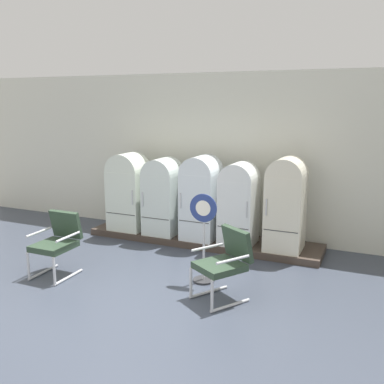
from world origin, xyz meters
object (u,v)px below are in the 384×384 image
(refrigerator_2, at_px, (201,195))
(armchair_left, at_px, (58,240))
(refrigerator_4, at_px, (286,201))
(refrigerator_0, at_px, (128,189))
(refrigerator_1, at_px, (163,194))
(refrigerator_3, at_px, (239,201))
(sign_stand, at_px, (204,242))
(armchair_right, at_px, (225,260))

(refrigerator_2, xyz_separation_m, armchair_left, (-1.47, -2.24, -0.40))
(refrigerator_2, relative_size, refrigerator_4, 0.97)
(refrigerator_0, bearing_deg, refrigerator_1, 0.45)
(refrigerator_0, relative_size, refrigerator_3, 1.04)
(refrigerator_0, xyz_separation_m, refrigerator_4, (3.13, 0.01, 0.05))
(refrigerator_3, height_order, sign_stand, refrigerator_3)
(refrigerator_2, xyz_separation_m, refrigerator_4, (1.57, -0.01, 0.03))
(refrigerator_0, height_order, armchair_right, refrigerator_0)
(refrigerator_1, bearing_deg, refrigerator_0, -179.55)
(refrigerator_3, xyz_separation_m, sign_stand, (-0.03, -1.57, -0.29))
(refrigerator_4, distance_m, sign_stand, 1.85)
(refrigerator_0, relative_size, refrigerator_2, 0.99)
(refrigerator_0, distance_m, refrigerator_1, 0.77)
(armchair_left, bearing_deg, refrigerator_2, 56.83)
(refrigerator_1, distance_m, refrigerator_3, 1.53)
(refrigerator_1, xyz_separation_m, refrigerator_3, (1.53, -0.02, 0.00))
(refrigerator_0, bearing_deg, refrigerator_3, -0.32)
(refrigerator_2, height_order, armchair_left, refrigerator_2)
(armchair_right, distance_m, sign_stand, 0.63)
(refrigerator_3, bearing_deg, refrigerator_4, 1.79)
(refrigerator_2, bearing_deg, armchair_left, -123.17)
(refrigerator_4, bearing_deg, refrigerator_0, -179.76)
(refrigerator_0, relative_size, armchair_right, 1.57)
(refrigerator_0, height_order, refrigerator_3, refrigerator_0)
(armchair_left, relative_size, sign_stand, 0.72)
(refrigerator_2, relative_size, armchair_left, 1.60)
(armchair_right, xyz_separation_m, sign_stand, (-0.48, 0.41, 0.07))
(refrigerator_3, bearing_deg, refrigerator_0, 179.68)
(sign_stand, bearing_deg, refrigerator_1, 133.44)
(refrigerator_3, relative_size, armchair_left, 1.52)
(refrigerator_0, bearing_deg, sign_stand, -34.86)
(refrigerator_1, distance_m, refrigerator_2, 0.80)
(refrigerator_3, distance_m, refrigerator_4, 0.84)
(refrigerator_0, distance_m, refrigerator_4, 3.13)
(refrigerator_1, distance_m, refrigerator_4, 2.37)
(refrigerator_3, distance_m, sign_stand, 1.59)
(refrigerator_1, bearing_deg, sign_stand, -46.56)
(refrigerator_3, xyz_separation_m, armchair_left, (-2.20, -2.20, -0.35))
(refrigerator_1, distance_m, sign_stand, 2.20)
(refrigerator_2, height_order, refrigerator_3, refrigerator_2)
(armchair_left, height_order, sign_stand, sign_stand)
(refrigerator_3, bearing_deg, refrigerator_2, 176.85)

